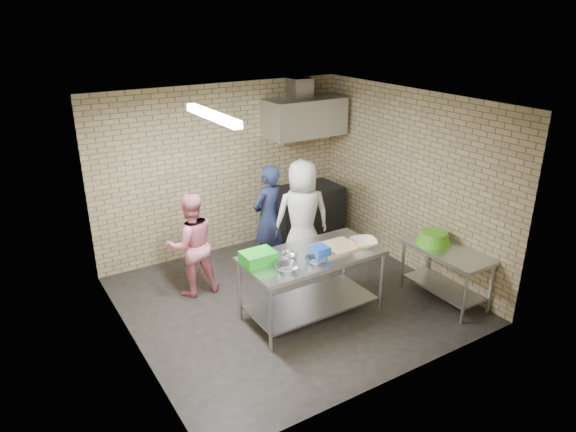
# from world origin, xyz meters

# --- Properties ---
(floor) EXTENTS (4.20, 4.20, 0.00)m
(floor) POSITION_xyz_m (0.00, 0.00, 0.00)
(floor) COLOR black
(floor) RESTS_ON ground
(ceiling) EXTENTS (4.20, 4.20, 0.00)m
(ceiling) POSITION_xyz_m (0.00, 0.00, 2.70)
(ceiling) COLOR black
(ceiling) RESTS_ON ground
(back_wall) EXTENTS (4.20, 0.06, 2.70)m
(back_wall) POSITION_xyz_m (0.00, 2.00, 1.35)
(back_wall) COLOR tan
(back_wall) RESTS_ON ground
(front_wall) EXTENTS (4.20, 0.06, 2.70)m
(front_wall) POSITION_xyz_m (0.00, -2.00, 1.35)
(front_wall) COLOR tan
(front_wall) RESTS_ON ground
(left_wall) EXTENTS (0.06, 4.00, 2.70)m
(left_wall) POSITION_xyz_m (-2.10, 0.00, 1.35)
(left_wall) COLOR tan
(left_wall) RESTS_ON ground
(right_wall) EXTENTS (0.06, 4.00, 2.70)m
(right_wall) POSITION_xyz_m (2.10, 0.00, 1.35)
(right_wall) COLOR tan
(right_wall) RESTS_ON ground
(prep_table) EXTENTS (1.77, 0.88, 0.88)m
(prep_table) POSITION_xyz_m (0.03, -0.48, 0.44)
(prep_table) COLOR silver
(prep_table) RESTS_ON floor
(side_counter) EXTENTS (0.60, 1.20, 0.75)m
(side_counter) POSITION_xyz_m (1.80, -1.10, 0.38)
(side_counter) COLOR silver
(side_counter) RESTS_ON floor
(stove) EXTENTS (1.20, 0.70, 0.90)m
(stove) POSITION_xyz_m (1.35, 1.65, 0.45)
(stove) COLOR black
(stove) RESTS_ON floor
(range_hood) EXTENTS (1.30, 0.60, 0.60)m
(range_hood) POSITION_xyz_m (1.35, 1.70, 2.10)
(range_hood) COLOR silver
(range_hood) RESTS_ON back_wall
(hood_duct) EXTENTS (0.35, 0.30, 0.30)m
(hood_duct) POSITION_xyz_m (1.35, 1.85, 2.55)
(hood_duct) COLOR #A5A8AD
(hood_duct) RESTS_ON back_wall
(wall_shelf) EXTENTS (0.80, 0.20, 0.04)m
(wall_shelf) POSITION_xyz_m (1.65, 1.89, 1.92)
(wall_shelf) COLOR #3F2B19
(wall_shelf) RESTS_ON back_wall
(fluorescent_fixture) EXTENTS (0.10, 1.25, 0.08)m
(fluorescent_fixture) POSITION_xyz_m (-1.00, 0.00, 2.64)
(fluorescent_fixture) COLOR white
(fluorescent_fixture) RESTS_ON ceiling
(green_crate) EXTENTS (0.39, 0.29, 0.16)m
(green_crate) POSITION_xyz_m (-0.67, -0.36, 0.96)
(green_crate) COLOR green
(green_crate) RESTS_ON prep_table
(blue_tub) EXTENTS (0.20, 0.20, 0.13)m
(blue_tub) POSITION_xyz_m (0.08, -0.58, 0.95)
(blue_tub) COLOR #1749B3
(blue_tub) RESTS_ON prep_table
(cutting_board) EXTENTS (0.54, 0.41, 0.03)m
(cutting_board) POSITION_xyz_m (0.38, -0.50, 0.90)
(cutting_board) COLOR #D5BE7A
(cutting_board) RESTS_ON prep_table
(mixing_bowl_a) EXTENTS (0.35, 0.35, 0.07)m
(mixing_bowl_a) POSITION_xyz_m (-0.47, -0.68, 0.92)
(mixing_bowl_a) COLOR silver
(mixing_bowl_a) RESTS_ON prep_table
(mixing_bowl_b) EXTENTS (0.27, 0.27, 0.07)m
(mixing_bowl_b) POSITION_xyz_m (-0.27, -0.43, 0.92)
(mixing_bowl_b) COLOR silver
(mixing_bowl_b) RESTS_ON prep_table
(mixing_bowl_c) EXTENTS (0.32, 0.32, 0.06)m
(mixing_bowl_c) POSITION_xyz_m (-0.07, -0.70, 0.91)
(mixing_bowl_c) COLOR #B2B3B9
(mixing_bowl_c) RESTS_ON prep_table
(ceramic_bowl) EXTENTS (0.43, 0.43, 0.08)m
(ceramic_bowl) POSITION_xyz_m (0.73, -0.63, 0.93)
(ceramic_bowl) COLOR #F1E9C1
(ceramic_bowl) RESTS_ON prep_table
(green_basin) EXTENTS (0.46, 0.46, 0.17)m
(green_basin) POSITION_xyz_m (1.78, -0.85, 0.83)
(green_basin) COLOR #59C626
(green_basin) RESTS_ON side_counter
(bottle_red) EXTENTS (0.07, 0.07, 0.18)m
(bottle_red) POSITION_xyz_m (1.40, 1.89, 2.03)
(bottle_red) COLOR #B22619
(bottle_red) RESTS_ON wall_shelf
(bottle_green) EXTENTS (0.06, 0.06, 0.15)m
(bottle_green) POSITION_xyz_m (1.80, 1.89, 2.02)
(bottle_green) COLOR green
(bottle_green) RESTS_ON wall_shelf
(man_navy) EXTENTS (0.68, 0.55, 1.63)m
(man_navy) POSITION_xyz_m (0.26, 1.02, 0.81)
(man_navy) COLOR black
(man_navy) RESTS_ON floor
(woman_pink) EXTENTS (0.75, 0.61, 1.47)m
(woman_pink) POSITION_xyz_m (-1.03, 0.89, 0.73)
(woman_pink) COLOR pink
(woman_pink) RESTS_ON floor
(woman_white) EXTENTS (0.96, 0.78, 1.71)m
(woman_white) POSITION_xyz_m (0.66, 0.71, 0.86)
(woman_white) COLOR white
(woman_white) RESTS_ON floor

